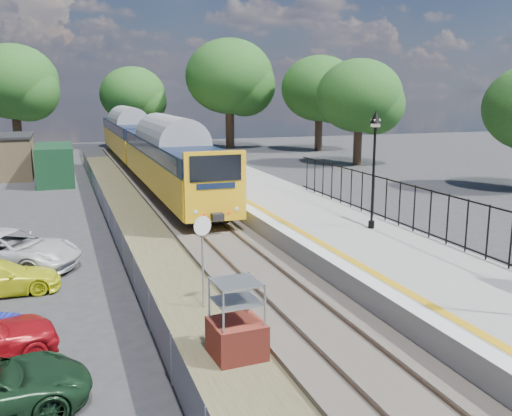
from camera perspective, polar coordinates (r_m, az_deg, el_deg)
name	(u,v)px	position (r m, az deg, el deg)	size (l,w,h in m)	color
ground	(312,325)	(15.83, 5.61, -11.54)	(120.00, 120.00, 0.00)	#2D2D30
track_bed	(207,238)	(24.34, -4.97, -2.99)	(5.90, 80.00, 0.29)	#473F38
platform	(323,230)	(24.28, 6.77, -2.19)	(5.00, 70.00, 0.90)	gray
platform_edge	(278,223)	(23.37, 2.23, -1.52)	(0.90, 70.00, 0.01)	silver
victorian_lamp_north	(375,142)	(22.44, 11.79, 6.48)	(0.44, 0.44, 4.60)	black
palisade_fence	(462,223)	(20.46, 19.91, -1.43)	(0.12, 26.00, 2.00)	black
wire_fence	(111,221)	(25.87, -14.30, -1.28)	(0.06, 52.00, 1.20)	#999EA3
tree_line	(139,87)	(55.70, -11.58, 11.78)	(56.80, 43.80, 11.88)	#332319
train	(145,143)	(44.06, -11.08, 6.36)	(2.82, 40.83, 3.51)	#EFB115
brick_plinth	(237,321)	(13.61, -1.95, -11.24)	(1.26, 1.26, 1.92)	maroon
speed_sign	(203,247)	(16.25, -5.37, -3.87)	(0.54, 0.19, 2.78)	#999EA3
car_white	(7,251)	(21.91, -23.63, -3.92)	(2.36, 5.12, 1.42)	silver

